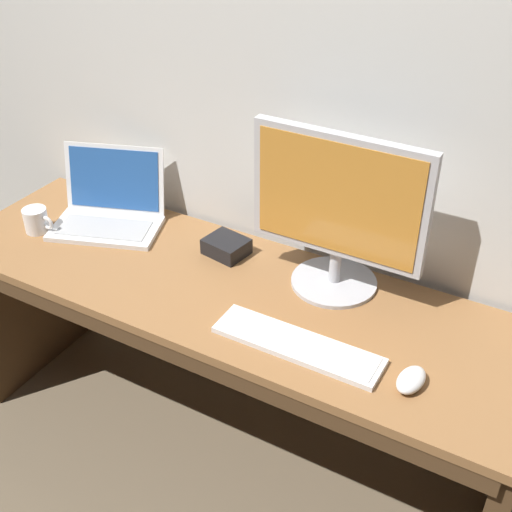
# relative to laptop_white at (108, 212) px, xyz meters

# --- Properties ---
(ground_plane) EXTENTS (14.00, 14.00, 0.00)m
(ground_plane) POSITION_rel_laptop_white_xyz_m (0.52, -0.10, -0.76)
(ground_plane) COLOR brown
(desk) EXTENTS (1.84, 0.57, 0.71)m
(desk) POSITION_rel_laptop_white_xyz_m (0.52, -0.11, -0.26)
(desk) COLOR olive
(desk) RESTS_ON ground
(laptop_white) EXTENTS (0.42, 0.36, 0.25)m
(laptop_white) POSITION_rel_laptop_white_xyz_m (0.00, 0.00, 0.00)
(laptop_white) COLOR white
(laptop_white) RESTS_ON desk
(external_monitor) EXTENTS (0.51, 0.26, 0.49)m
(external_monitor) POSITION_rel_laptop_white_xyz_m (0.81, 0.05, 0.22)
(external_monitor) COLOR #B7B7BC
(external_monitor) RESTS_ON desk
(wired_keyboard) EXTENTS (0.46, 0.12, 0.02)m
(wired_keyboard) POSITION_rel_laptop_white_xyz_m (0.84, -0.25, -0.04)
(wired_keyboard) COLOR white
(wired_keyboard) RESTS_ON desk
(computer_mouse) EXTENTS (0.07, 0.11, 0.04)m
(computer_mouse) POSITION_rel_laptop_white_xyz_m (1.14, -0.24, -0.03)
(computer_mouse) COLOR white
(computer_mouse) RESTS_ON desk
(external_drive_box) EXTENTS (0.14, 0.13, 0.05)m
(external_drive_box) POSITION_rel_laptop_white_xyz_m (0.44, 0.04, -0.02)
(external_drive_box) COLOR black
(external_drive_box) RESTS_ON desk
(coffee_mug) EXTENTS (0.12, 0.08, 0.08)m
(coffee_mug) POSITION_rel_laptop_white_xyz_m (-0.18, -0.15, -0.01)
(coffee_mug) COLOR white
(coffee_mug) RESTS_ON desk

